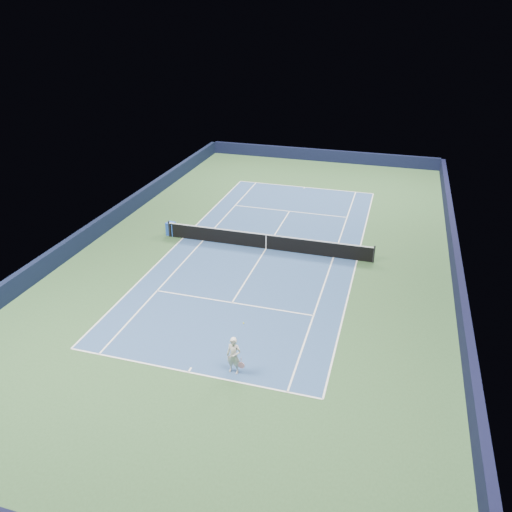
# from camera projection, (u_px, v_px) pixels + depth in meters

# --- Properties ---
(ground) EXTENTS (40.00, 40.00, 0.00)m
(ground) POSITION_uv_depth(u_px,v_px,m) (266.00, 249.00, 30.34)
(ground) COLOR #2B4B29
(ground) RESTS_ON ground
(wall_far) EXTENTS (22.00, 0.35, 1.10)m
(wall_far) POSITION_uv_depth(u_px,v_px,m) (322.00, 155.00, 47.06)
(wall_far) COLOR black
(wall_far) RESTS_ON ground
(wall_right) EXTENTS (0.35, 40.00, 1.10)m
(wall_right) POSITION_uv_depth(u_px,v_px,m) (456.00, 264.00, 27.37)
(wall_right) COLOR black
(wall_right) RESTS_ON ground
(wall_left) EXTENTS (0.35, 40.00, 1.10)m
(wall_left) POSITION_uv_depth(u_px,v_px,m) (108.00, 221.00, 32.82)
(wall_left) COLOR black
(wall_left) RESTS_ON ground
(court_surface) EXTENTS (10.97, 23.77, 0.01)m
(court_surface) POSITION_uv_depth(u_px,v_px,m) (266.00, 249.00, 30.34)
(court_surface) COLOR navy
(court_surface) RESTS_ON ground
(baseline_far) EXTENTS (10.97, 0.08, 0.00)m
(baseline_far) POSITION_uv_depth(u_px,v_px,m) (305.00, 187.00, 40.51)
(baseline_far) COLOR white
(baseline_far) RESTS_ON ground
(baseline_near) EXTENTS (10.97, 0.08, 0.00)m
(baseline_near) POSITION_uv_depth(u_px,v_px,m) (188.00, 372.00, 20.17)
(baseline_near) COLOR white
(baseline_near) RESTS_ON ground
(sideline_doubles_right) EXTENTS (0.08, 23.77, 0.00)m
(sideline_doubles_right) POSITION_uv_depth(u_px,v_px,m) (357.00, 260.00, 28.96)
(sideline_doubles_right) COLOR white
(sideline_doubles_right) RESTS_ON ground
(sideline_doubles_left) EXTENTS (0.08, 23.77, 0.00)m
(sideline_doubles_left) POSITION_uv_depth(u_px,v_px,m) (183.00, 238.00, 31.72)
(sideline_doubles_left) COLOR white
(sideline_doubles_left) RESTS_ON ground
(sideline_singles_right) EXTENTS (0.08, 23.77, 0.00)m
(sideline_singles_right) POSITION_uv_depth(u_px,v_px,m) (333.00, 257.00, 29.31)
(sideline_singles_right) COLOR white
(sideline_singles_right) RESTS_ON ground
(sideline_singles_left) EXTENTS (0.08, 23.77, 0.00)m
(sideline_singles_left) POSITION_uv_depth(u_px,v_px,m) (203.00, 241.00, 31.37)
(sideline_singles_left) COLOR white
(sideline_singles_left) RESTS_ON ground
(service_line_far) EXTENTS (8.23, 0.08, 0.00)m
(service_line_far) POSITION_uv_depth(u_px,v_px,m) (290.00, 211.00, 35.82)
(service_line_far) COLOR white
(service_line_far) RESTS_ON ground
(service_line_near) EXTENTS (8.23, 0.08, 0.00)m
(service_line_near) POSITION_uv_depth(u_px,v_px,m) (232.00, 303.00, 24.86)
(service_line_near) COLOR white
(service_line_near) RESTS_ON ground
(center_service_line) EXTENTS (0.08, 12.80, 0.00)m
(center_service_line) POSITION_uv_depth(u_px,v_px,m) (266.00, 249.00, 30.34)
(center_service_line) COLOR white
(center_service_line) RESTS_ON ground
(center_mark_far) EXTENTS (0.08, 0.30, 0.00)m
(center_mark_far) POSITION_uv_depth(u_px,v_px,m) (304.00, 188.00, 40.38)
(center_mark_far) COLOR white
(center_mark_far) RESTS_ON ground
(center_mark_near) EXTENTS (0.08, 0.30, 0.00)m
(center_mark_near) POSITION_uv_depth(u_px,v_px,m) (190.00, 370.00, 20.30)
(center_mark_near) COLOR white
(center_mark_near) RESTS_ON ground
(tennis_net) EXTENTS (12.90, 0.10, 1.07)m
(tennis_net) POSITION_uv_depth(u_px,v_px,m) (266.00, 241.00, 30.12)
(tennis_net) COLOR black
(tennis_net) RESTS_ON ground
(sponsor_cube) EXTENTS (0.63, 0.56, 0.86)m
(sponsor_cube) POSITION_uv_depth(u_px,v_px,m) (171.00, 229.00, 31.98)
(sponsor_cube) COLOR #1E48B6
(sponsor_cube) RESTS_ON ground
(tennis_player) EXTENTS (0.78, 1.26, 1.77)m
(tennis_player) POSITION_uv_depth(u_px,v_px,m) (234.00, 356.00, 19.81)
(tennis_player) COLOR silver
(tennis_player) RESTS_ON ground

